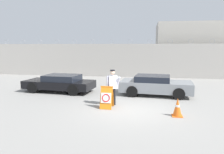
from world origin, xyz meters
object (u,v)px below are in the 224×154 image
object	(u,v)px
barricade_sign	(107,97)
traffic_cone_near	(177,107)
parked_car_front_coupe	(60,83)
security_guard	(113,85)
parked_car_rear_sedan	(155,85)

from	to	relation	value
barricade_sign	traffic_cone_near	size ratio (longest dim) A/B	1.34
traffic_cone_near	parked_car_front_coupe	bearing A→B (deg)	149.75
traffic_cone_near	security_guard	bearing A→B (deg)	156.55
security_guard	parked_car_front_coupe	xyz separation A→B (m)	(-3.95, 2.75, -0.43)
parked_car_front_coupe	security_guard	bearing A→B (deg)	150.83
traffic_cone_near	parked_car_rear_sedan	xyz separation A→B (m)	(-0.80, 4.05, 0.23)
barricade_sign	parked_car_rear_sedan	world-z (taller)	parked_car_rear_sedan
security_guard	traffic_cone_near	distance (m)	3.35
parked_car_rear_sedan	traffic_cone_near	bearing A→B (deg)	-73.49
traffic_cone_near	parked_car_front_coupe	size ratio (longest dim) A/B	0.17
barricade_sign	parked_car_front_coupe	xyz separation A→B (m)	(-3.75, 3.29, 0.05)
security_guard	parked_car_rear_sedan	world-z (taller)	security_guard
traffic_cone_near	barricade_sign	bearing A→B (deg)	166.40
barricade_sign	parked_car_front_coupe	world-z (taller)	parked_car_front_coupe
security_guard	parked_car_front_coupe	bearing A→B (deg)	112.49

